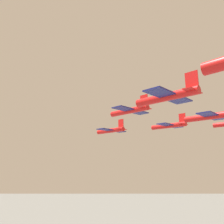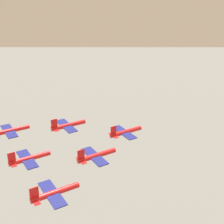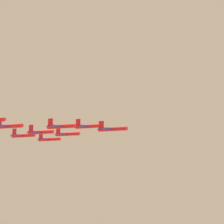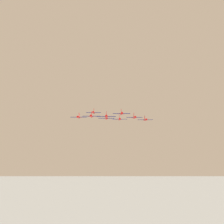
{
  "view_description": "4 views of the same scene",
  "coord_description": "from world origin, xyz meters",
  "px_view_note": "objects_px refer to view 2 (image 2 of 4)",
  "views": [
    {
      "loc": [
        35.58,
        118.1,
        146.37
      ],
      "look_at": [
        20.9,
        55.25,
        160.89
      ],
      "focal_mm": 35.0,
      "sensor_mm": 36.0,
      "label": 1
    },
    {
      "loc": [
        -64.51,
        55.75,
        198.27
      ],
      "look_at": [
        24.48,
        57.22,
        160.55
      ],
      "focal_mm": 50.0,
      "sensor_mm": 36.0,
      "label": 2
    },
    {
      "loc": [
        -65.55,
        -103.26,
        139.1
      ],
      "look_at": [
        21.57,
        54.59,
        161.56
      ],
      "focal_mm": 85.0,
      "sensor_mm": 36.0,
      "label": 3
    },
    {
      "loc": [
        110.2,
        -87.35,
        148.27
      ],
      "look_at": [
        20.43,
        59.48,
        158.22
      ],
      "focal_mm": 50.0,
      "sensor_mm": 36.0,
      "label": 4
    }
  ],
  "objects_px": {
    "jet_1": "(67,125)",
    "jet_5": "(53,193)",
    "jet_2": "(95,156)",
    "jet_4": "(28,159)",
    "jet_0": "(125,132)",
    "jet_3": "(10,131)"
  },
  "relations": [
    {
      "from": "jet_1",
      "to": "jet_3",
      "type": "relative_size",
      "value": 1.0
    },
    {
      "from": "jet_3",
      "to": "jet_5",
      "type": "relative_size",
      "value": 1.0
    },
    {
      "from": "jet_2",
      "to": "jet_5",
      "type": "distance_m",
      "value": 17.41
    },
    {
      "from": "jet_2",
      "to": "jet_3",
      "type": "distance_m",
      "value": 30.44
    },
    {
      "from": "jet_2",
      "to": "jet_4",
      "type": "relative_size",
      "value": 1.0
    },
    {
      "from": "jet_2",
      "to": "jet_5",
      "type": "xyz_separation_m",
      "value": [
        -15.48,
        7.96,
        0.03
      ]
    },
    {
      "from": "jet_5",
      "to": "jet_4",
      "type": "bearing_deg",
      "value": -180.0
    },
    {
      "from": "jet_5",
      "to": "jet_1",
      "type": "bearing_deg",
      "value": 150.46
    },
    {
      "from": "jet_0",
      "to": "jet_1",
      "type": "relative_size",
      "value": 1.0
    },
    {
      "from": "jet_0",
      "to": "jet_2",
      "type": "bearing_deg",
      "value": -59.53
    },
    {
      "from": "jet_0",
      "to": "jet_2",
      "type": "xyz_separation_m",
      "value": [
        -15.48,
        7.96,
        0.83
      ]
    },
    {
      "from": "jet_2",
      "to": "jet_5",
      "type": "height_order",
      "value": "jet_5"
    },
    {
      "from": "jet_5",
      "to": "jet_3",
      "type": "bearing_deg",
      "value": -180.0
    },
    {
      "from": "jet_3",
      "to": "jet_5",
      "type": "xyz_separation_m",
      "value": [
        -29.83,
        -18.88,
        0.12
      ]
    },
    {
      "from": "jet_4",
      "to": "jet_5",
      "type": "relative_size",
      "value": 1.0
    },
    {
      "from": "jet_1",
      "to": "jet_3",
      "type": "bearing_deg",
      "value": -120.47
    },
    {
      "from": "jet_2",
      "to": "jet_4",
      "type": "height_order",
      "value": "jet_2"
    },
    {
      "from": "jet_0",
      "to": "jet_4",
      "type": "height_order",
      "value": "jet_4"
    },
    {
      "from": "jet_2",
      "to": "jet_0",
      "type": "bearing_deg",
      "value": 120.47
    },
    {
      "from": "jet_1",
      "to": "jet_2",
      "type": "bearing_deg",
      "value": 0.0
    },
    {
      "from": "jet_1",
      "to": "jet_5",
      "type": "xyz_separation_m",
      "value": [
        -30.4,
        -1.48,
        -1.5
      ]
    },
    {
      "from": "jet_1",
      "to": "jet_2",
      "type": "distance_m",
      "value": 17.72
    }
  ]
}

